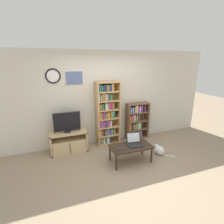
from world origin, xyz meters
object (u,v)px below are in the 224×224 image
(bookshelf_tall, at_px, (106,114))
(remote_near_laptop, at_px, (119,149))
(bookshelf_short, at_px, (136,121))
(television, at_px, (67,122))
(laptop, at_px, (134,142))
(coffee_table, at_px, (131,148))
(cat, at_px, (159,150))
(tv_stand, at_px, (69,141))

(bookshelf_tall, relative_size, remote_near_laptop, 10.83)
(remote_near_laptop, bearing_deg, bookshelf_short, -28.56)
(television, xyz_separation_m, bookshelf_short, (2.05, 0.16, -0.27))
(television, bearing_deg, bookshelf_short, 4.45)
(bookshelf_short, xyz_separation_m, remote_near_laptop, (-1.05, -1.23, -0.13))
(laptop, xyz_separation_m, remote_near_laptop, (-0.43, -0.11, -0.06))
(coffee_table, height_order, cat, coffee_table)
(laptop, distance_m, cat, 0.79)
(television, relative_size, bookshelf_short, 0.61)
(remote_near_laptop, bearing_deg, cat, -72.50)
(coffee_table, xyz_separation_m, remote_near_laptop, (-0.32, -0.07, 0.06))
(television, xyz_separation_m, cat, (2.15, -0.96, -0.70))
(television, relative_size, cat, 1.51)
(bookshelf_short, bearing_deg, laptop, -118.93)
(television, height_order, coffee_table, television)
(bookshelf_short, xyz_separation_m, coffee_table, (-0.73, -1.16, -0.19))
(remote_near_laptop, bearing_deg, tv_stand, 54.72)
(bookshelf_short, relative_size, coffee_table, 1.14)
(tv_stand, xyz_separation_m, cat, (2.14, -0.96, -0.16))
(television, distance_m, coffee_table, 1.72)
(laptop, bearing_deg, bookshelf_short, 67.85)
(coffee_table, height_order, laptop, laptop)
(tv_stand, relative_size, cat, 2.08)
(bookshelf_tall, bearing_deg, tv_stand, -174.11)
(coffee_table, relative_size, laptop, 2.60)
(bookshelf_short, height_order, cat, bookshelf_short)
(bookshelf_tall, distance_m, remote_near_laptop, 1.28)
(bookshelf_tall, relative_size, laptop, 4.80)
(bookshelf_tall, height_order, coffee_table, bookshelf_tall)
(bookshelf_short, xyz_separation_m, laptop, (-0.62, -1.12, -0.08))
(laptop, bearing_deg, bookshelf_tall, 114.26)
(coffee_table, bearing_deg, tv_stand, 142.56)
(laptop, bearing_deg, coffee_table, -153.14)
(bookshelf_short, bearing_deg, television, -175.55)
(bookshelf_short, height_order, remote_near_laptop, bookshelf_short)
(television, relative_size, remote_near_laptop, 4.09)
(bookshelf_short, bearing_deg, tv_stand, -175.80)
(bookshelf_tall, bearing_deg, cat, -45.71)
(television, height_order, bookshelf_short, bookshelf_short)
(tv_stand, bearing_deg, bookshelf_short, 4.20)
(television, bearing_deg, bookshelf_tall, 6.34)
(laptop, bearing_deg, remote_near_laptop, -158.85)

